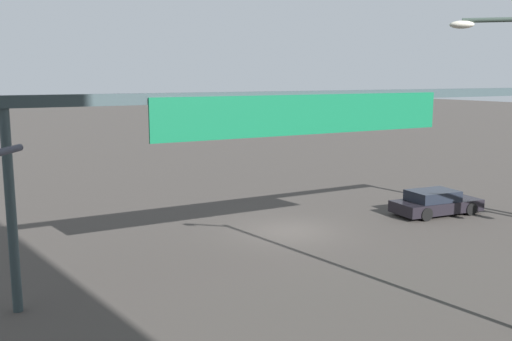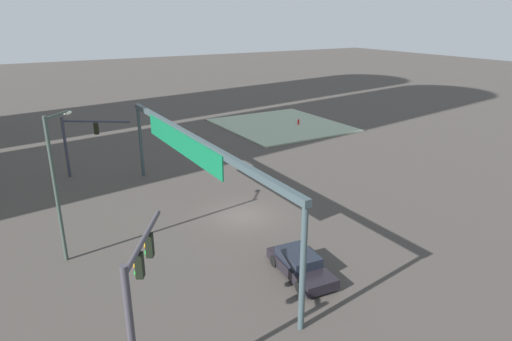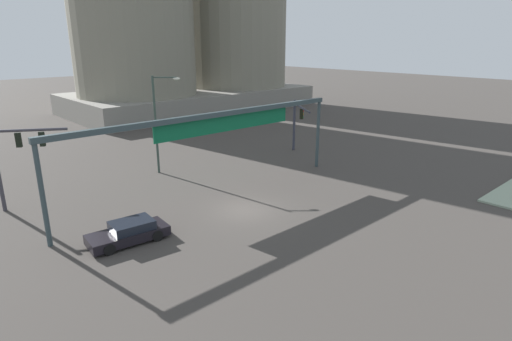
# 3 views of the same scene
# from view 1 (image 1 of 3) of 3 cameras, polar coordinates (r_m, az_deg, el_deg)

# --- Properties ---
(ground_plane) EXTENTS (239.90, 239.90, 0.00)m
(ground_plane) POSITION_cam_1_polar(r_m,az_deg,el_deg) (25.01, 3.43, -6.14)
(ground_plane) COLOR #3F3A36
(overhead_sign_gantry) EXTENTS (23.34, 0.43, 6.19)m
(overhead_sign_gantry) POSITION_cam_1_polar(r_m,az_deg,el_deg) (21.15, 7.68, 5.51)
(overhead_sign_gantry) COLOR #344347
(overhead_sign_gantry) RESTS_ON ground
(sedan_car_approaching) EXTENTS (4.57, 2.25, 1.21)m
(sedan_car_approaching) POSITION_cam_1_polar(r_m,az_deg,el_deg) (29.26, 17.55, -3.11)
(sedan_car_approaching) COLOR black
(sedan_car_approaching) RESTS_ON ground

